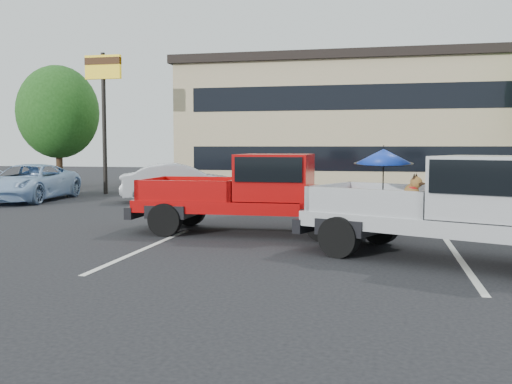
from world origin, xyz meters
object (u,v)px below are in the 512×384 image
silver_sedan (181,183)px  silver_pickup (476,203)px  blue_suv (29,183)px  tree_back (466,102)px  tree_left (58,112)px  red_pickup (268,190)px  motel_sign (103,85)px

silver_sedan → silver_pickup: bearing=-157.9°
silver_pickup → blue_suv: 16.94m
tree_back → silver_pickup: tree_back is taller
tree_left → silver_sedan: 10.55m
red_pickup → silver_pickup: bearing=-32.8°
silver_pickup → blue_suv: (-14.56, 8.66, -0.36)m
tree_left → silver_pickup: tree_left is taller
tree_left → blue_suv: 7.62m
silver_pickup → tree_back: bearing=106.3°
motel_sign → tree_back: 18.87m
silver_pickup → blue_suv: bearing=172.8°
motel_sign → tree_left: size_ratio=1.00×
motel_sign → silver_pickup: size_ratio=1.00×
motel_sign → tree_left: 5.08m
tree_back → blue_suv: bearing=-142.2°
silver_pickup → red_pickup: bearing=171.4°
tree_back → red_pickup: 20.99m
blue_suv → tree_left: bearing=105.6°
tree_back → motel_sign: bearing=-148.0°
silver_pickup → silver_sedan: 12.95m
red_pickup → blue_suv: 12.00m
tree_left → red_pickup: 18.24m
tree_back → silver_pickup: 22.56m
red_pickup → motel_sign: bearing=132.9°
tree_back → blue_suv: 22.28m
tree_back → red_pickup: bearing=-109.7°
silver_pickup → red_pickup: size_ratio=1.06×
tree_back → blue_suv: (-17.36, -13.47, -3.73)m
tree_left → tree_back: (20.00, 7.00, 0.68)m
blue_suv → silver_sedan: bearing=1.6°
motel_sign → red_pickup: motel_sign is taller
tree_left → silver_sedan: bearing=-34.0°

